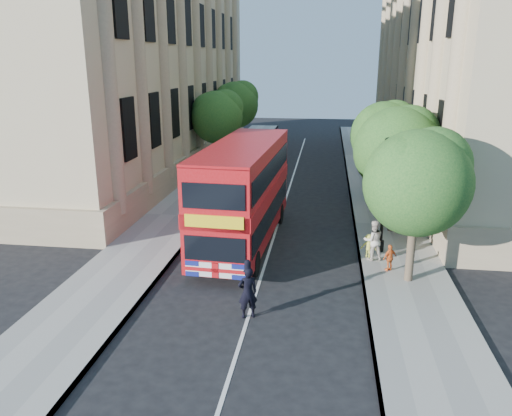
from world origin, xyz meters
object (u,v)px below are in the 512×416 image
at_px(lamp_post, 384,200).
at_px(woman_pedestrian, 373,240).
at_px(double_decker_bus, 244,191).
at_px(police_constable, 248,292).
at_px(box_van, 244,173).

relative_size(lamp_post, woman_pedestrian, 2.92).
xyz_separation_m(lamp_post, woman_pedestrian, (-0.44, -1.07, -1.51)).
bearing_deg(double_decker_bus, woman_pedestrian, -11.19).
bearing_deg(police_constable, box_van, -102.29).
relative_size(police_constable, woman_pedestrian, 1.04).
relative_size(lamp_post, police_constable, 2.81).
bearing_deg(woman_pedestrian, box_van, -68.50).
xyz_separation_m(lamp_post, police_constable, (-5.02, -6.60, -1.59)).
relative_size(double_decker_bus, woman_pedestrian, 5.83).
relative_size(double_decker_bus, box_van, 2.07).
bearing_deg(lamp_post, double_decker_bus, 176.42).
relative_size(box_van, police_constable, 2.72).
bearing_deg(box_van, lamp_post, -50.13).
distance_m(double_decker_bus, woman_pedestrian, 6.26).
bearing_deg(woman_pedestrian, police_constable, 37.19).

